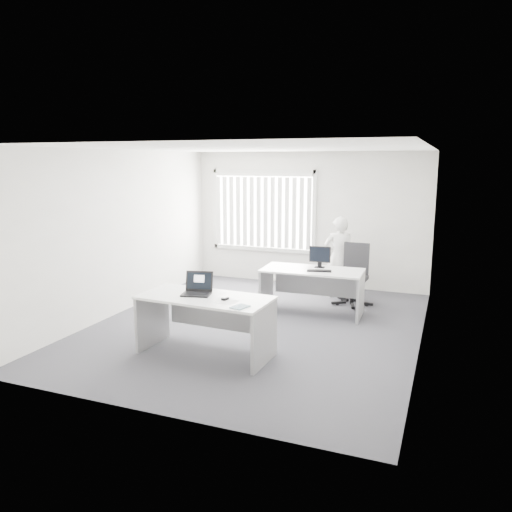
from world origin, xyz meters
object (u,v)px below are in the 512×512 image
at_px(person, 339,257).
at_px(laptop, 196,284).
at_px(desk_near, 205,313).
at_px(office_chair, 353,285).
at_px(monitor, 320,257).
at_px(desk_far, 312,282).

xyz_separation_m(person, laptop, (-1.21, -3.53, 0.18)).
relative_size(desk_near, laptop, 4.77).
relative_size(office_chair, laptop, 2.92).
bearing_deg(monitor, desk_near, -111.82).
distance_m(desk_far, person, 1.25).
distance_m(desk_far, monitor, 0.46).
distance_m(desk_far, office_chair, 1.04).
bearing_deg(person, office_chair, 118.97).
bearing_deg(office_chair, laptop, -112.41).
xyz_separation_m(office_chair, person, (-0.35, 0.36, 0.44)).
relative_size(desk_near, person, 1.16).
height_order(desk_far, person, person).
relative_size(office_chair, monitor, 3.00).
xyz_separation_m(desk_near, person, (1.06, 3.55, 0.20)).
bearing_deg(desk_near, laptop, 174.21).
relative_size(person, laptop, 4.11).
xyz_separation_m(office_chair, monitor, (-0.48, -0.65, 0.62)).
height_order(office_chair, monitor, monitor).
distance_m(desk_near, desk_far, 2.50).
height_order(person, laptop, person).
distance_m(person, monitor, 1.04).
relative_size(desk_far, laptop, 4.53).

